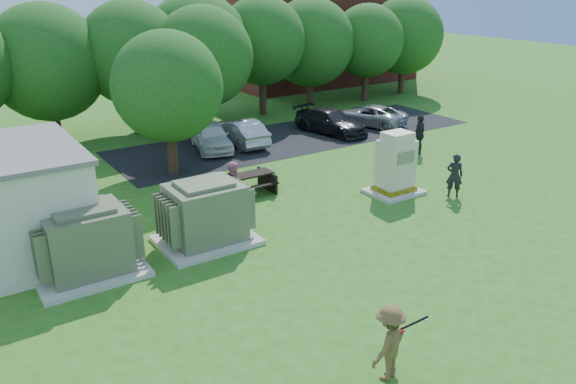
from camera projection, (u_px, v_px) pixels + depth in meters
ground at (365, 276)px, 16.02m from camera, size 120.00×120.00×0.00m
brick_building at (317, 30)px, 44.88m from camera, size 15.00×8.00×8.00m
parking_strip at (299, 136)px, 30.14m from camera, size 20.00×6.00×0.01m
transformer_left at (86, 243)px, 15.83m from camera, size 3.00×2.40×2.07m
transformer_right at (206, 214)px, 17.73m from camera, size 3.00×2.40×2.07m
generator_cabinet at (395, 167)px, 21.80m from camera, size 2.04×1.67×2.48m
picnic_table at (249, 181)px, 21.97m from camera, size 1.90×1.43×0.81m
batter at (389, 343)px, 11.67m from camera, size 1.27×0.97×1.74m
person_by_generator at (454, 175)px, 21.55m from camera, size 0.74×0.74×1.73m
person_at_picnic at (235, 186)px, 20.24m from camera, size 1.15×1.11×1.86m
person_walking_right at (419, 134)px, 26.86m from camera, size 0.96×1.20×1.91m
car_white at (211, 136)px, 27.60m from camera, size 2.53×4.23×1.35m
car_silver_a at (241, 132)px, 28.42m from camera, size 1.62×4.06×1.31m
car_dark at (331, 121)px, 30.53m from camera, size 2.62×4.70×1.29m
car_silver_b at (370, 115)px, 32.12m from camera, size 3.30×4.67×1.18m
batting_equipment at (413, 325)px, 11.85m from camera, size 1.07×0.19×0.19m
tree_row at (165, 54)px, 29.84m from camera, size 41.30×13.30×7.30m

